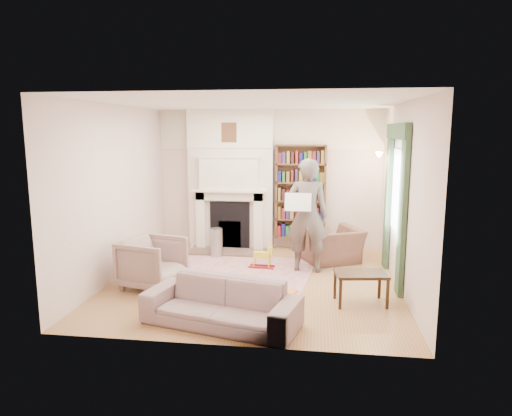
# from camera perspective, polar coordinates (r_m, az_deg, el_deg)

# --- Properties ---
(floor) EXTENTS (4.50, 4.50, 0.00)m
(floor) POSITION_cam_1_polar(r_m,az_deg,el_deg) (7.42, -0.26, -9.11)
(floor) COLOR olive
(floor) RESTS_ON ground
(ceiling) EXTENTS (4.50, 4.50, 0.00)m
(ceiling) POSITION_cam_1_polar(r_m,az_deg,el_deg) (7.04, -0.28, 13.01)
(ceiling) COLOR white
(ceiling) RESTS_ON wall_back
(wall_back) EXTENTS (4.50, 0.00, 4.50)m
(wall_back) POSITION_cam_1_polar(r_m,az_deg,el_deg) (9.31, 1.64, 3.57)
(wall_back) COLOR white
(wall_back) RESTS_ON floor
(wall_front) EXTENTS (4.50, 0.00, 4.50)m
(wall_front) POSITION_cam_1_polar(r_m,az_deg,el_deg) (4.91, -3.90, -2.00)
(wall_front) COLOR white
(wall_front) RESTS_ON floor
(wall_left) EXTENTS (0.00, 4.50, 4.50)m
(wall_left) POSITION_cam_1_polar(r_m,az_deg,el_deg) (7.73, -17.03, 1.89)
(wall_left) COLOR white
(wall_left) RESTS_ON floor
(wall_right) EXTENTS (0.00, 4.50, 4.50)m
(wall_right) POSITION_cam_1_polar(r_m,az_deg,el_deg) (7.15, 17.91, 1.24)
(wall_right) COLOR white
(wall_right) RESTS_ON floor
(fireplace) EXTENTS (1.70, 0.58, 2.80)m
(fireplace) POSITION_cam_1_polar(r_m,az_deg,el_deg) (9.23, -3.13, 3.42)
(fireplace) COLOR white
(fireplace) RESTS_ON floor
(bookcase) EXTENTS (1.00, 0.24, 1.85)m
(bookcase) POSITION_cam_1_polar(r_m,az_deg,el_deg) (9.17, 5.60, 2.01)
(bookcase) COLOR brown
(bookcase) RESTS_ON floor
(window) EXTENTS (0.02, 0.90, 1.30)m
(window) POSITION_cam_1_polar(r_m,az_deg,el_deg) (7.53, 17.29, 2.06)
(window) COLOR silver
(window) RESTS_ON wall_right
(curtain_left) EXTENTS (0.07, 0.32, 2.40)m
(curtain_left) POSITION_cam_1_polar(r_m,az_deg,el_deg) (6.88, 17.84, -0.77)
(curtain_left) COLOR #334C31
(curtain_left) RESTS_ON floor
(curtain_right) EXTENTS (0.07, 0.32, 2.40)m
(curtain_right) POSITION_cam_1_polar(r_m,az_deg,el_deg) (8.24, 16.17, 0.99)
(curtain_right) COLOR #334C31
(curtain_right) RESTS_ON floor
(pelmet) EXTENTS (0.09, 1.70, 0.24)m
(pelmet) POSITION_cam_1_polar(r_m,az_deg,el_deg) (7.46, 17.30, 9.17)
(pelmet) COLOR #334C31
(pelmet) RESTS_ON wall_right
(wall_sconce) EXTENTS (0.20, 0.24, 0.24)m
(wall_sconce) POSITION_cam_1_polar(r_m,az_deg,el_deg) (8.54, 14.86, 6.07)
(wall_sconce) COLOR gold
(wall_sconce) RESTS_ON wall_right
(rug) EXTENTS (2.89, 2.37, 0.01)m
(rug) POSITION_cam_1_polar(r_m,az_deg,el_deg) (7.94, -2.89, -7.82)
(rug) COLOR beige
(rug) RESTS_ON floor
(armchair_reading) EXTENTS (1.25, 1.20, 0.63)m
(armchair_reading) POSITION_cam_1_polar(r_m,az_deg,el_deg) (8.48, 9.48, -4.61)
(armchair_reading) COLOR #4D2C29
(armchair_reading) RESTS_ON floor
(armchair_left) EXTENTS (1.02, 1.00, 0.77)m
(armchair_left) POSITION_cam_1_polar(r_m,az_deg,el_deg) (7.23, -12.81, -6.69)
(armchair_left) COLOR #A99D8C
(armchair_left) RESTS_ON floor
(sofa) EXTENTS (2.05, 1.20, 0.56)m
(sofa) POSITION_cam_1_polar(r_m,az_deg,el_deg) (5.78, -4.36, -11.78)
(sofa) COLOR gray
(sofa) RESTS_ON floor
(man_reading) EXTENTS (0.71, 0.47, 1.94)m
(man_reading) POSITION_cam_1_polar(r_m,az_deg,el_deg) (7.75, 6.41, -0.94)
(man_reading) COLOR #554A44
(man_reading) RESTS_ON floor
(newspaper) EXTENTS (0.43, 0.13, 0.29)m
(newspaper) POSITION_cam_1_polar(r_m,az_deg,el_deg) (7.51, 5.27, 0.74)
(newspaper) COLOR white
(newspaper) RESTS_ON man_reading
(coffee_table) EXTENTS (0.76, 0.55, 0.45)m
(coffee_table) POSITION_cam_1_polar(r_m,az_deg,el_deg) (6.60, 12.93, -9.72)
(coffee_table) COLOR black
(coffee_table) RESTS_ON floor
(paraffin_heater) EXTENTS (0.27, 0.27, 0.55)m
(paraffin_heater) POSITION_cam_1_polar(r_m,az_deg,el_deg) (8.77, -4.99, -4.32)
(paraffin_heater) COLOR #9EA0A5
(paraffin_heater) RESTS_ON floor
(rocking_horse) EXTENTS (0.46, 0.21, 0.39)m
(rocking_horse) POSITION_cam_1_polar(r_m,az_deg,el_deg) (8.03, 0.73, -6.19)
(rocking_horse) COLOR yellow
(rocking_horse) RESTS_ON rug
(board_game) EXTENTS (0.46, 0.46, 0.03)m
(board_game) POSITION_cam_1_polar(r_m,az_deg,el_deg) (7.56, -3.92, -8.55)
(board_game) COLOR gold
(board_game) RESTS_ON rug
(game_box_lid) EXTENTS (0.31, 0.24, 0.05)m
(game_box_lid) POSITION_cam_1_polar(r_m,az_deg,el_deg) (7.15, -3.88, -9.56)
(game_box_lid) COLOR red
(game_box_lid) RESTS_ON rug
(comic_annuals) EXTENTS (0.96, 0.39, 0.02)m
(comic_annuals) POSITION_cam_1_polar(r_m,az_deg,el_deg) (6.96, 1.38, -10.25)
(comic_annuals) COLOR red
(comic_annuals) RESTS_ON rug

